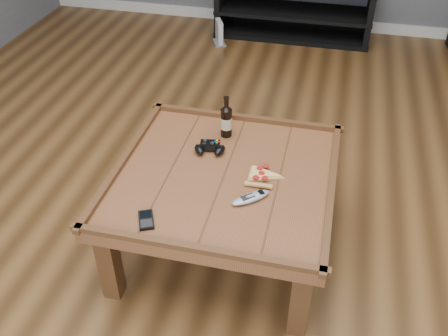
% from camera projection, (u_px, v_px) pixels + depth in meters
% --- Properties ---
extents(ground, '(6.00, 6.00, 0.00)m').
position_uv_depth(ground, '(224.00, 243.00, 2.56)').
color(ground, '#412912').
rests_on(ground, ground).
extents(baseboard, '(5.00, 0.02, 0.10)m').
position_uv_depth(baseboard, '(295.00, 21.00, 4.83)').
color(baseboard, silver).
rests_on(baseboard, ground).
extents(coffee_table, '(1.03, 1.03, 0.48)m').
position_uv_depth(coffee_table, '(224.00, 184.00, 2.32)').
color(coffee_table, brown).
rests_on(coffee_table, ground).
extents(media_console, '(1.40, 0.45, 0.50)m').
position_uv_depth(media_console, '(294.00, 9.00, 4.53)').
color(media_console, black).
rests_on(media_console, ground).
extents(beer_bottle, '(0.06, 0.06, 0.22)m').
position_uv_depth(beer_bottle, '(226.00, 120.00, 2.49)').
color(beer_bottle, black).
rests_on(beer_bottle, coffee_table).
extents(game_controller, '(0.17, 0.12, 0.05)m').
position_uv_depth(game_controller, '(210.00, 148.00, 2.41)').
color(game_controller, black).
rests_on(game_controller, coffee_table).
extents(pizza_slice, '(0.14, 0.22, 0.02)m').
position_uv_depth(pizza_slice, '(261.00, 176.00, 2.26)').
color(pizza_slice, '#B17A4D').
rests_on(pizza_slice, coffee_table).
extents(smartphone, '(0.10, 0.12, 0.01)m').
position_uv_depth(smartphone, '(146.00, 220.00, 2.04)').
color(smartphone, black).
rests_on(smartphone, coffee_table).
extents(remote_control, '(0.17, 0.16, 0.03)m').
position_uv_depth(remote_control, '(251.00, 198.00, 2.14)').
color(remote_control, '#90939C').
rests_on(remote_control, coffee_table).
extents(game_console, '(0.16, 0.19, 0.21)m').
position_uv_depth(game_console, '(219.00, 33.00, 4.47)').
color(game_console, slate).
rests_on(game_console, ground).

